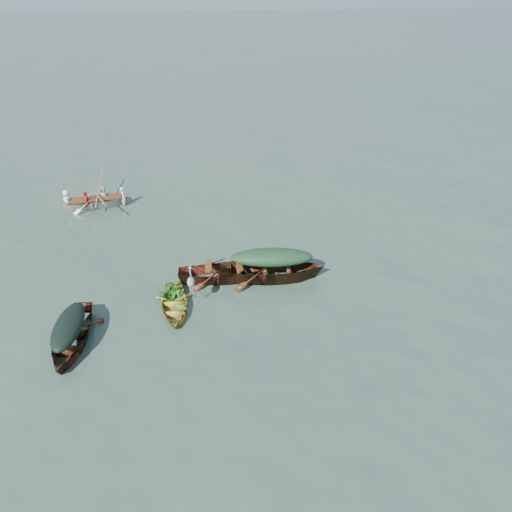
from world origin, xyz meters
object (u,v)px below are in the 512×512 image
Objects in this scene: open_wooden_boat at (224,279)px; heron at (191,285)px; rowed_boat at (97,207)px; dark_covered_boat at (73,344)px; green_tarp_boat at (271,279)px; yellow_dinghy at (175,310)px.

heron is at bearing 144.50° from open_wooden_boat.
heron is (4.24, -6.73, 0.80)m from rowed_boat.
green_tarp_boat reaches higher than dark_covered_boat.
green_tarp_boat is at bearing -141.29° from rowed_boat.
yellow_dinghy is 0.72× the size of dark_covered_boat.
open_wooden_boat is (-1.52, 0.03, 0.00)m from green_tarp_boat.
heron is at bearing 5.19° from yellow_dinghy.
green_tarp_boat is 8.62m from rowed_boat.
green_tarp_boat is at bearing 22.28° from heron.
rowed_boat is 3.98× the size of heron.
heron is at bearing -160.18° from rowed_boat.
green_tarp_boat reaches higher than rowed_boat.
rowed_boat is at bearing 98.06° from dark_covered_boat.
yellow_dinghy is 7.77m from rowed_boat.
green_tarp_boat is at bearing 26.57° from dark_covered_boat.
dark_covered_boat is 0.76× the size of green_tarp_boat.
open_wooden_boat is 4.40× the size of heron.
open_wooden_boat is at bearing 34.53° from dark_covered_boat.
yellow_dinghy is at bearing -174.81° from heron.
dark_covered_boat is at bearing 174.84° from rowed_boat.
open_wooden_boat is 1.84m from heron.
yellow_dinghy is 2.09m from open_wooden_boat.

